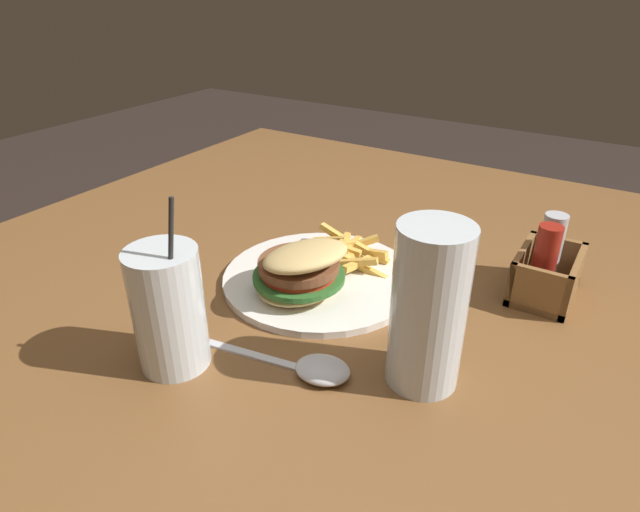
# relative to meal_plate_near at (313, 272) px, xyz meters

# --- Properties ---
(dining_table) EXTENTS (1.36, 1.43, 0.76)m
(dining_table) POSITION_rel_meal_plate_near_xyz_m (0.05, 0.14, -0.11)
(dining_table) COLOR brown
(dining_table) RESTS_ON ground_plane
(meal_plate_near) EXTENTS (0.27, 0.27, 0.09)m
(meal_plate_near) POSITION_rel_meal_plate_near_xyz_m (0.00, 0.00, 0.00)
(meal_plate_near) COLOR white
(meal_plate_near) RESTS_ON dining_table
(beer_glass) EXTENTS (0.08, 0.08, 0.18)m
(beer_glass) POSITION_rel_meal_plate_near_xyz_m (0.09, 0.20, 0.06)
(beer_glass) COLOR silver
(beer_glass) RESTS_ON dining_table
(juice_glass) EXTENTS (0.08, 0.08, 0.20)m
(juice_glass) POSITION_rel_meal_plate_near_xyz_m (0.21, -0.05, 0.04)
(juice_glass) COLOR silver
(juice_glass) RESTS_ON dining_table
(spoon) EXTENTS (0.06, 0.20, 0.02)m
(spoon) POSITION_rel_meal_plate_near_xyz_m (0.15, 0.10, -0.02)
(spoon) COLOR silver
(spoon) RESTS_ON dining_table
(condiment_caddy) EXTENTS (0.11, 0.08, 0.11)m
(condiment_caddy) POSITION_rel_meal_plate_near_xyz_m (-0.15, 0.27, 0.01)
(condiment_caddy) COLOR brown
(condiment_caddy) RESTS_ON dining_table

